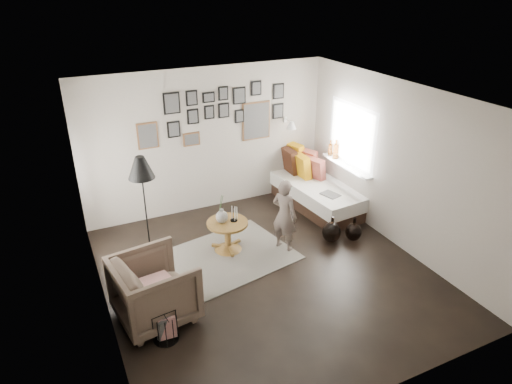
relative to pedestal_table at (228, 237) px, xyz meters
name	(u,v)px	position (x,y,z in m)	size (l,w,h in m)	color
ground	(268,273)	(0.28, -0.84, -0.23)	(4.80, 4.80, 0.00)	black
wall_back	(208,141)	(0.28, 1.56, 1.07)	(4.50, 4.50, 0.00)	#AEA598
wall_front	(386,296)	(0.28, -3.24, 1.07)	(4.50, 4.50, 0.00)	#AEA598
wall_left	(96,230)	(-1.97, -0.84, 1.07)	(4.80, 4.80, 0.00)	#AEA598
wall_right	(399,166)	(2.53, -0.84, 1.07)	(4.80, 4.80, 0.00)	#AEA598
ceiling	(270,98)	(0.28, -0.84, 2.37)	(4.80, 4.80, 0.00)	white
door_left	(87,206)	(-1.95, 0.36, 0.82)	(0.00, 2.14, 2.14)	white
window_right	(342,161)	(2.46, 0.51, 0.70)	(0.15, 1.32, 1.30)	white
gallery_wall	(222,115)	(0.57, 1.55, 1.51)	(2.74, 0.03, 1.08)	brown
wall_sconce	(291,125)	(1.83, 1.30, 1.23)	(0.18, 0.36, 0.16)	white
rug	(222,258)	(-0.18, -0.20, -0.23)	(2.12, 1.48, 0.01)	#B3AD9D
pedestal_table	(228,237)	(0.00, 0.00, 0.00)	(0.64, 0.64, 0.51)	brown
vase	(222,215)	(-0.08, 0.02, 0.41)	(0.18, 0.18, 0.46)	black
candles	(234,214)	(0.11, 0.00, 0.39)	(0.11, 0.11, 0.24)	black
daybed	(313,188)	(2.08, 0.83, 0.09)	(1.08, 2.20, 1.03)	black
magazine_on_daybed	(330,195)	(2.03, 0.18, 0.25)	(0.23, 0.32, 0.02)	black
armchair	(155,289)	(-1.41, -1.06, 0.20)	(0.92, 0.94, 0.86)	brown
armchair_cushion	(156,283)	(-1.38, -1.01, 0.25)	(0.39, 0.39, 0.10)	beige
floor_lamp	(141,171)	(-1.15, 0.39, 1.19)	(0.38, 0.38, 1.65)	black
magazine_basket	(165,327)	(-1.42, -1.50, -0.05)	(0.33, 0.33, 0.37)	black
demijohn_large	(331,232)	(1.62, -0.49, -0.06)	(0.31, 0.31, 0.46)	black
demijohn_small	(353,232)	(1.97, -0.61, -0.08)	(0.27, 0.27, 0.42)	black
child	(285,215)	(0.83, -0.33, 0.36)	(0.43, 0.28, 1.19)	#6B5C55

